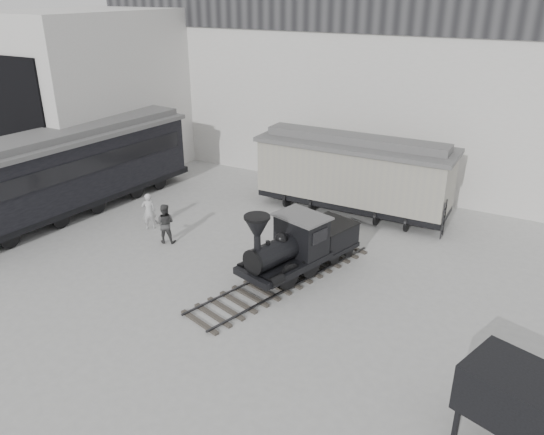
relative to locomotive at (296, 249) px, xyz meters
The scene contains 9 objects.
ground 4.19m from the locomotive, 107.75° to the right, with size 90.00×90.00×0.00m, color #9E9E9B.
north_wall 12.06m from the locomotive, 96.32° to the left, with size 34.00×2.51×11.00m.
west_pavilion 17.22m from the locomotive, 158.78° to the left, with size 7.00×12.11×9.00m.
locomotive is the anchor object (origin of this frame).
boxcar 6.96m from the locomotive, 93.75° to the left, with size 9.34×3.03×3.81m.
passenger_coach 12.23m from the locomotive, behind, with size 4.24×14.36×3.79m.
visitor_a 7.68m from the locomotive, behind, with size 0.62×0.41×1.70m, color silver.
visitor_b 6.13m from the locomotive, behind, with size 0.85×0.66×1.74m, color #414141.
coal_hopper 9.46m from the locomotive, 31.94° to the right, with size 2.49×2.25×2.25m.
Camera 1 is at (9.10, -12.01, 10.05)m, focal length 35.00 mm.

